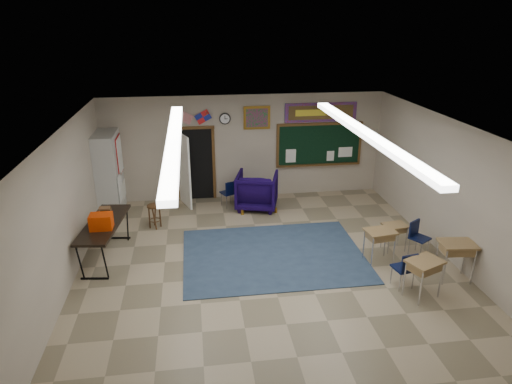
{
  "coord_description": "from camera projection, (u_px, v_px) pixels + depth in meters",
  "views": [
    {
      "loc": [
        -1.45,
        -8.09,
        5.04
      ],
      "look_at": [
        -0.09,
        1.5,
        1.27
      ],
      "focal_mm": 32.0,
      "sensor_mm": 36.0,
      "label": 1
    }
  ],
  "objects": [
    {
      "name": "area_rug",
      "position": [
        273.0,
        255.0,
        10.24
      ],
      "size": [
        4.0,
        3.0,
        0.02
      ],
      "primitive_type": "cube",
      "color": "#334862",
      "rests_on": "floor"
    },
    {
      "name": "wall_clock",
      "position": [
        225.0,
        119.0,
        12.68
      ],
      "size": [
        0.32,
        0.05,
        0.32
      ],
      "color": "black",
      "rests_on": "back_wall"
    },
    {
      "name": "right_wall",
      "position": [
        461.0,
        198.0,
        9.46
      ],
      "size": [
        0.04,
        9.0,
        3.0
      ],
      "primitive_type": "cube",
      "color": "#B6A894",
      "rests_on": "floor"
    },
    {
      "name": "student_desk_front_right",
      "position": [
        394.0,
        236.0,
        10.38
      ],
      "size": [
        0.57,
        0.45,
        0.63
      ],
      "rotation": [
        0.0,
        0.0,
        0.12
      ],
      "color": "#9A7E47",
      "rests_on": "floor"
    },
    {
      "name": "doorway",
      "position": [
        193.0,
        166.0,
        12.92
      ],
      "size": [
        1.1,
        0.89,
        2.16
      ],
      "color": "black",
      "rests_on": "back_wall"
    },
    {
      "name": "wingback_armchair",
      "position": [
        257.0,
        191.0,
        12.62
      ],
      "size": [
        1.34,
        1.36,
        1.01
      ],
      "primitive_type": "imported",
      "rotation": [
        0.0,
        0.0,
        2.87
      ],
      "color": "black",
      "rests_on": "floor"
    },
    {
      "name": "wooden_stool",
      "position": [
        155.0,
        216.0,
        11.48
      ],
      "size": [
        0.35,
        0.35,
        0.61
      ],
      "color": "#4A2F16",
      "rests_on": "floor"
    },
    {
      "name": "student_desk_back_right",
      "position": [
        455.0,
        259.0,
        9.16
      ],
      "size": [
        0.74,
        0.59,
        0.83
      ],
      "rotation": [
        0.0,
        0.0,
        -0.11
      ],
      "color": "#9A7E47",
      "rests_on": "floor"
    },
    {
      "name": "ceiling",
      "position": [
        272.0,
        134.0,
        8.39
      ],
      "size": [
        8.0,
        9.0,
        0.04
      ],
      "primitive_type": "cube",
      "color": "silver",
      "rests_on": "back_wall"
    },
    {
      "name": "student_chair_desk_b",
      "position": [
        420.0,
        239.0,
        10.13
      ],
      "size": [
        0.54,
        0.54,
        0.78
      ],
      "primitive_type": null,
      "rotation": [
        0.0,
        0.0,
        0.56
      ],
      "color": "black",
      "rests_on": "floor"
    },
    {
      "name": "student_desk_back_left",
      "position": [
        423.0,
        277.0,
        8.6
      ],
      "size": [
        0.79,
        0.7,
        0.78
      ],
      "rotation": [
        0.0,
        0.0,
        0.4
      ],
      "color": "#9A7E47",
      "rests_on": "floor"
    },
    {
      "name": "storage_cabinet",
      "position": [
        109.0,
        174.0,
        12.15
      ],
      "size": [
        0.59,
        1.25,
        2.2
      ],
      "color": "#B6B7B2",
      "rests_on": "floor"
    },
    {
      "name": "student_desk_front_left",
      "position": [
        379.0,
        244.0,
        9.84
      ],
      "size": [
        0.68,
        0.55,
        0.75
      ],
      "rotation": [
        0.0,
        0.0,
        0.13
      ],
      "color": "#9A7E47",
      "rests_on": "floor"
    },
    {
      "name": "chalkboard",
      "position": [
        319.0,
        146.0,
        13.36
      ],
      "size": [
        2.55,
        0.14,
        1.3
      ],
      "color": "#583819",
      "rests_on": "back_wall"
    },
    {
      "name": "bulletin_board",
      "position": [
        321.0,
        112.0,
        13.0
      ],
      "size": [
        2.1,
        0.05,
        0.55
      ],
      "color": "#AC160E",
      "rests_on": "back_wall"
    },
    {
      "name": "fluorescent_strips",
      "position": [
        272.0,
        137.0,
        8.42
      ],
      "size": [
        3.86,
        6.0,
        0.1
      ],
      "primitive_type": null,
      "color": "white",
      "rests_on": "ceiling"
    },
    {
      "name": "framed_art_print",
      "position": [
        257.0,
        118.0,
        12.8
      ],
      "size": [
        0.75,
        0.05,
        0.65
      ],
      "color": "#95671C",
      "rests_on": "back_wall"
    },
    {
      "name": "front_wall",
      "position": [
        345.0,
        376.0,
        4.78
      ],
      "size": [
        8.0,
        0.04,
        3.0
      ],
      "primitive_type": "cube",
      "color": "#B6A894",
      "rests_on": "floor"
    },
    {
      "name": "student_chair_desk_a",
      "position": [
        403.0,
        269.0,
        8.94
      ],
      "size": [
        0.46,
        0.46,
        0.79
      ],
      "primitive_type": null,
      "rotation": [
        0.0,
        0.0,
        3.32
      ],
      "color": "black",
      "rests_on": "floor"
    },
    {
      "name": "wall_flags",
      "position": [
        194.0,
        115.0,
        12.5
      ],
      "size": [
        1.16,
        0.06,
        0.7
      ],
      "primitive_type": null,
      "color": "red",
      "rests_on": "back_wall"
    },
    {
      "name": "floor",
      "position": [
        271.0,
        275.0,
        9.48
      ],
      "size": [
        9.0,
        9.0,
        0.0
      ],
      "primitive_type": "plane",
      "color": "tan",
      "rests_on": "ground"
    },
    {
      "name": "folding_table",
      "position": [
        105.0,
        239.0,
        9.98
      ],
      "size": [
        0.94,
        2.12,
        1.17
      ],
      "rotation": [
        0.0,
        0.0,
        -0.13
      ],
      "color": "black",
      "rests_on": "floor"
    },
    {
      "name": "student_chair_reading",
      "position": [
        228.0,
        193.0,
        12.75
      ],
      "size": [
        0.52,
        0.52,
        0.77
      ],
      "primitive_type": null,
      "rotation": [
        0.0,
        0.0,
        3.6
      ],
      "color": "black",
      "rests_on": "floor"
    },
    {
      "name": "left_wall",
      "position": [
        58.0,
        220.0,
        8.41
      ],
      "size": [
        0.04,
        9.0,
        3.0
      ],
      "primitive_type": "cube",
      "color": "#B6A894",
      "rests_on": "floor"
    },
    {
      "name": "back_wall",
      "position": [
        245.0,
        147.0,
        13.09
      ],
      "size": [
        8.0,
        0.04,
        3.0
      ],
      "primitive_type": "cube",
      "color": "#B6A894",
      "rests_on": "floor"
    }
  ]
}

